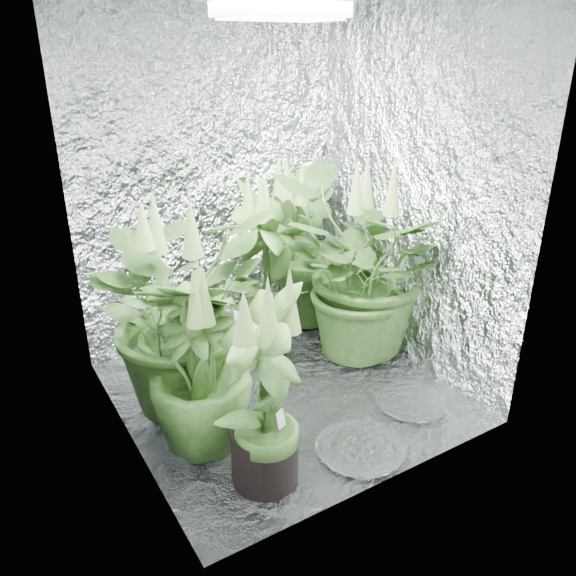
% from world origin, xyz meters
% --- Properties ---
extents(ground, '(1.60, 1.60, 0.00)m').
position_xyz_m(ground, '(0.00, 0.00, 0.00)').
color(ground, silver).
rests_on(ground, ground).
extents(walls, '(1.62, 1.62, 2.00)m').
position_xyz_m(walls, '(0.00, 0.00, 1.00)').
color(walls, silver).
rests_on(walls, ground).
extents(grow_lamp, '(0.50, 0.30, 0.22)m').
position_xyz_m(grow_lamp, '(0.00, 0.00, 1.83)').
color(grow_lamp, gray).
rests_on(grow_lamp, ceiling).
extents(plant_a, '(1.18, 1.18, 1.10)m').
position_xyz_m(plant_a, '(-0.47, 0.15, 0.52)').
color(plant_a, black).
rests_on(plant_a, ground).
extents(plant_b, '(0.72, 0.72, 1.08)m').
position_xyz_m(plant_b, '(0.15, 0.42, 0.50)').
color(plant_b, black).
rests_on(plant_b, ground).
extents(plant_c, '(0.68, 0.68, 1.09)m').
position_xyz_m(plant_c, '(0.52, 0.64, 0.50)').
color(plant_c, black).
rests_on(plant_c, ground).
extents(plant_d, '(0.64, 0.64, 0.91)m').
position_xyz_m(plant_d, '(-0.53, -0.19, 0.42)').
color(plant_d, black).
rests_on(plant_d, ground).
extents(plant_e, '(1.14, 1.14, 1.15)m').
position_xyz_m(plant_e, '(0.59, 0.08, 0.55)').
color(plant_e, black).
rests_on(plant_e, ground).
extents(plant_f, '(0.55, 0.55, 0.96)m').
position_xyz_m(plant_f, '(-0.40, -0.52, 0.43)').
color(plant_f, black).
rests_on(plant_f, ground).
extents(circulation_fan, '(0.15, 0.30, 0.35)m').
position_xyz_m(circulation_fan, '(0.60, 0.30, 0.15)').
color(circulation_fan, black).
rests_on(circulation_fan, ground).
extents(plant_label, '(0.05, 0.04, 0.07)m').
position_xyz_m(plant_label, '(-0.34, -0.55, 0.30)').
color(plant_label, white).
rests_on(plant_label, plant_f).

